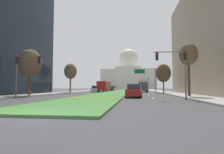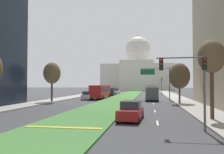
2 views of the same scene
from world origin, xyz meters
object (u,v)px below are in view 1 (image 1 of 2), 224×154
at_px(traffic_light_near_left, 23,67).
at_px(street_tree_left_near, 30,63).
at_px(box_truck_delivery, 143,86).
at_px(street_tree_right_near, 188,55).
at_px(capitol_building, 129,75).
at_px(street_tree_left_mid, 70,71).
at_px(sedan_lead_stopped, 134,91).
at_px(traffic_light_far_right, 148,82).
at_px(sedan_far_horizon, 114,88).
at_px(sedan_distant, 111,89).
at_px(overhead_guide_sign, 147,75).
at_px(sedan_very_far, 111,88).
at_px(traffic_light_near_right, 177,64).
at_px(city_bus, 105,86).
at_px(street_tree_right_mid, 163,73).
at_px(sedan_midblock, 95,89).

bearing_deg(traffic_light_near_left, street_tree_left_near, 113.30).
xyz_separation_m(traffic_light_near_left, box_truck_delivery, (15.45, 28.31, -2.12)).
height_order(street_tree_right_near, box_truck_delivery, street_tree_right_near).
bearing_deg(street_tree_right_near, capitol_building, 96.27).
height_order(street_tree_left_mid, sedan_lead_stopped, street_tree_left_mid).
bearing_deg(box_truck_delivery, traffic_light_far_right, 82.69).
xyz_separation_m(capitol_building, traffic_light_far_right, (9.75, -55.67, -6.51)).
distance_m(capitol_building, sedan_far_horizon, 54.38).
bearing_deg(capitol_building, box_truck_delivery, -85.36).
xyz_separation_m(street_tree_left_mid, sedan_distant, (6.81, 22.76, -4.25)).
distance_m(overhead_guide_sign, street_tree_left_near, 30.56).
bearing_deg(traffic_light_far_right, box_truck_delivery, -97.31).
xyz_separation_m(street_tree_left_mid, sedan_very_far, (3.95, 44.50, -4.26)).
relative_size(traffic_light_near_right, street_tree_right_near, 0.73).
distance_m(street_tree_right_near, city_bus, 32.24).
bearing_deg(sedan_distant, street_tree_left_near, -99.77).
distance_m(traffic_light_near_right, street_tree_right_near, 5.92).
height_order(traffic_light_far_right, sedan_far_horizon, traffic_light_far_right).
xyz_separation_m(overhead_guide_sign, street_tree_right_mid, (3.08, -7.33, -0.15)).
bearing_deg(street_tree_left_mid, capitol_building, 82.95).
height_order(capitol_building, sedan_far_horizon, capitol_building).
relative_size(capitol_building, traffic_light_near_left, 7.15).
xyz_separation_m(sedan_far_horizon, box_truck_delivery, (11.01, -27.22, 0.86)).
height_order(traffic_light_near_left, street_tree_left_near, street_tree_left_near).
bearing_deg(street_tree_right_mid, sedan_midblock, 157.66).
xyz_separation_m(traffic_light_near_left, street_tree_left_mid, (-1.95, 21.22, 1.31)).
bearing_deg(sedan_midblock, sedan_lead_stopped, -66.68).
bearing_deg(traffic_light_near_right, box_truck_delivery, 94.66).
distance_m(traffic_light_near_right, traffic_light_far_right, 53.96).
relative_size(traffic_light_near_right, city_bus, 0.47).
distance_m(street_tree_left_mid, city_bus, 13.14).
height_order(sedan_distant, sedan_far_horizon, sedan_distant).
xyz_separation_m(overhead_guide_sign, street_tree_left_near, (-18.64, -24.22, 0.18)).
relative_size(overhead_guide_sign, street_tree_right_mid, 0.98).
bearing_deg(sedan_lead_stopped, street_tree_left_near, 176.08).
height_order(traffic_light_near_right, street_tree_left_near, street_tree_left_near).
bearing_deg(sedan_far_horizon, sedan_very_far, 103.45).
xyz_separation_m(box_truck_delivery, city_bus, (-10.95, 3.86, 0.09)).
relative_size(sedan_lead_stopped, sedan_far_horizon, 1.00).
bearing_deg(sedan_very_far, overhead_guide_sign, -68.33).
bearing_deg(traffic_light_near_right, sedan_midblock, 117.68).
xyz_separation_m(capitol_building, street_tree_right_near, (11.50, -104.60, -4.26)).
height_order(traffic_light_near_right, city_bus, traffic_light_near_right).
bearing_deg(overhead_guide_sign, street_tree_right_mid, -67.21).
distance_m(sedan_midblock, city_bus, 4.28).
bearing_deg(street_tree_right_mid, traffic_light_near_left, -132.75).
relative_size(sedan_distant, sedan_far_horizon, 0.97).
bearing_deg(sedan_lead_stopped, sedan_midblock, 113.32).
xyz_separation_m(street_tree_left_near, sedan_lead_stopped, (15.26, -1.05, -4.03)).
height_order(capitol_building, box_truck_delivery, capitol_building).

